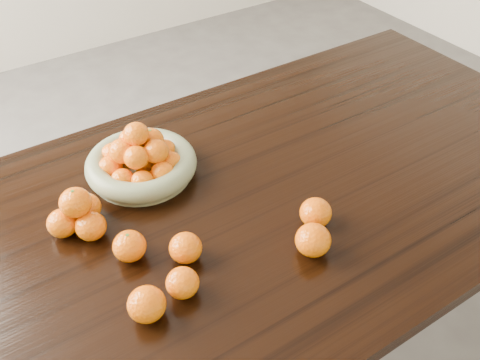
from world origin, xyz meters
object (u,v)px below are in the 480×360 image
dining_table (250,219)px  orange_pyramid (79,214)px  fruit_bowl (141,161)px  loose_orange_0 (129,246)px

dining_table → orange_pyramid: bearing=164.2°
fruit_bowl → loose_orange_0: (-0.15, -0.25, -0.01)m
fruit_bowl → orange_pyramid: fruit_bowl is taller
fruit_bowl → orange_pyramid: 0.23m
dining_table → loose_orange_0: 0.36m
fruit_bowl → orange_pyramid: size_ratio=2.10×
fruit_bowl → loose_orange_0: bearing=-120.3°
orange_pyramid → loose_orange_0: size_ratio=1.85×
dining_table → loose_orange_0: (-0.34, -0.03, 0.12)m
orange_pyramid → loose_orange_0: (0.06, -0.14, -0.01)m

